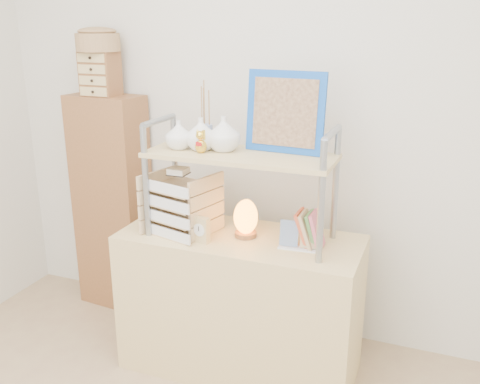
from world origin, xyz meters
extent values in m
cube|color=silver|center=(0.00, 1.70, 1.30)|extent=(3.40, 0.02, 2.60)
cube|color=tan|center=(0.00, 1.20, 0.38)|extent=(1.20, 0.50, 0.75)
cube|color=brown|center=(-1.00, 1.57, 0.68)|extent=(0.47, 0.28, 1.35)
cylinder|color=#8F949C|center=(-0.43, 1.05, 1.02)|extent=(0.03, 0.03, 0.55)
cylinder|color=#8F949C|center=(-0.43, 1.35, 1.02)|extent=(0.03, 0.03, 0.55)
cylinder|color=#8F949C|center=(-0.43, 1.20, 1.30)|extent=(0.03, 0.30, 0.03)
cylinder|color=#8F949C|center=(0.43, 1.05, 1.02)|extent=(0.03, 0.03, 0.55)
cylinder|color=#8F949C|center=(0.43, 1.35, 1.02)|extent=(0.03, 0.03, 0.55)
cylinder|color=#8F949C|center=(0.43, 1.20, 1.30)|extent=(0.03, 0.30, 0.03)
cube|color=tan|center=(0.00, 1.20, 1.16)|extent=(0.90, 0.34, 0.02)
imported|color=white|center=(-0.31, 1.18, 1.24)|extent=(0.13, 0.13, 0.14)
imported|color=white|center=(-0.20, 1.20, 1.25)|extent=(0.15, 0.15, 0.16)
imported|color=white|center=(-0.09, 1.22, 1.26)|extent=(0.16, 0.16, 0.17)
cylinder|color=#264FA6|center=(-0.23, 1.32, 1.22)|extent=(0.07, 0.07, 0.10)
cube|color=#124CAF|center=(0.19, 1.30, 1.36)|extent=(0.38, 0.09, 0.38)
cube|color=brown|center=(0.19, 1.29, 1.36)|extent=(0.31, 0.06, 0.31)
cube|color=#D95F75|center=(0.38, 1.20, 0.83)|extent=(0.06, 0.12, 0.17)
cube|color=#62A251|center=(0.36, 1.22, 0.83)|extent=(0.07, 0.12, 0.17)
cube|color=tan|center=(0.34, 1.20, 0.83)|extent=(0.07, 0.13, 0.17)
cube|color=#DE5834|center=(0.32, 1.22, 0.83)|extent=(0.08, 0.14, 0.16)
cube|color=tan|center=(-0.30, 1.16, 0.76)|extent=(0.33, 0.32, 0.01)
cube|color=white|center=(-0.30, 1.03, 0.78)|extent=(0.25, 0.08, 0.05)
cube|color=tan|center=(-0.30, 1.16, 0.83)|extent=(0.33, 0.32, 0.01)
cube|color=white|center=(-0.30, 1.03, 0.86)|extent=(0.25, 0.08, 0.05)
cube|color=tan|center=(-0.30, 1.16, 0.91)|extent=(0.33, 0.32, 0.01)
cube|color=white|center=(-0.30, 1.03, 0.94)|extent=(0.25, 0.08, 0.05)
cube|color=tan|center=(-0.30, 1.16, 0.99)|extent=(0.33, 0.32, 0.01)
cube|color=white|center=(-0.30, 1.03, 1.01)|extent=(0.25, 0.08, 0.05)
cube|color=beige|center=(-0.30, 1.14, 1.07)|extent=(0.08, 0.08, 0.03)
cylinder|color=brown|center=(0.03, 1.21, 0.76)|extent=(0.11, 0.11, 0.02)
ellipsoid|color=orange|center=(0.03, 1.21, 0.86)|extent=(0.13, 0.12, 0.17)
cube|color=tan|center=(-0.15, 1.07, 0.81)|extent=(0.09, 0.05, 0.13)
cylinder|color=white|center=(-0.15, 1.05, 0.82)|extent=(0.06, 0.02, 0.06)
cube|color=white|center=(0.31, 1.15, 0.75)|extent=(0.19, 0.06, 0.01)
cube|color=navy|center=(0.26, 1.16, 0.82)|extent=(0.09, 0.03, 0.12)
cube|color=tan|center=(0.36, 1.16, 0.82)|extent=(0.09, 0.03, 0.11)
cube|color=brown|center=(-1.00, 1.55, 1.48)|extent=(0.20, 0.15, 0.25)
cube|color=tan|center=(-1.00, 1.47, 1.38)|extent=(0.18, 0.01, 0.05)
cube|color=tan|center=(-1.00, 1.47, 1.44)|extent=(0.18, 0.01, 0.05)
cube|color=tan|center=(-1.00, 1.47, 1.51)|extent=(0.18, 0.01, 0.05)
cube|color=tan|center=(-1.00, 1.47, 1.57)|extent=(0.18, 0.01, 0.05)
cylinder|color=olive|center=(-1.00, 1.55, 1.65)|extent=(0.25, 0.25, 0.10)
camera|label=1|loc=(0.89, -1.08, 1.77)|focal=40.00mm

